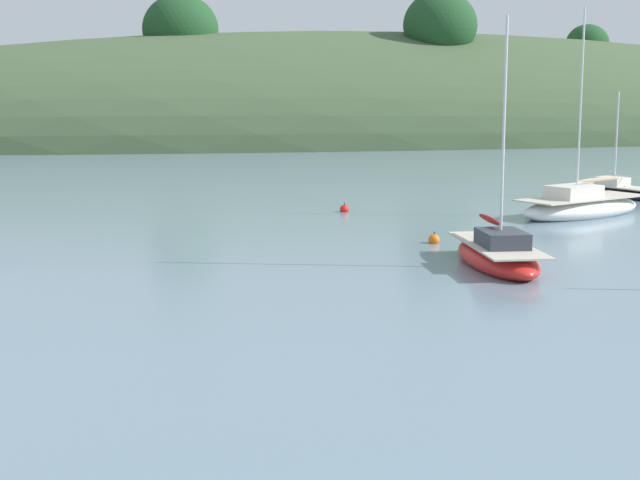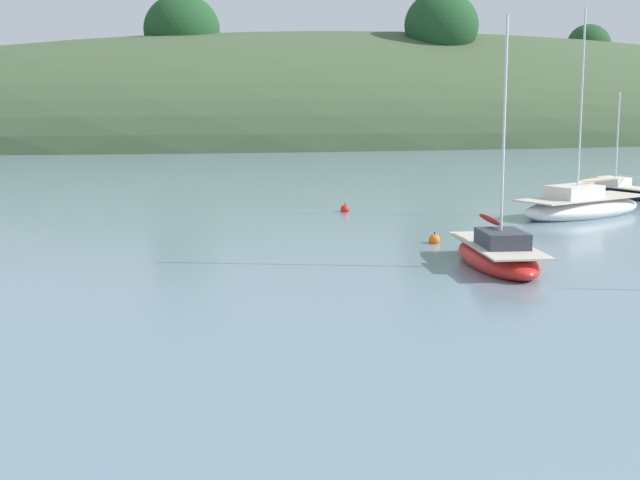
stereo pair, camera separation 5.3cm
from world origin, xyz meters
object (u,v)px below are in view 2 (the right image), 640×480
at_px(sailboat_grey_yawl, 581,207).
at_px(sailboat_white_near, 618,191).
at_px(mooring_buoy_outer, 434,240).
at_px(sailboat_teal_outer, 498,255).
at_px(mooring_buoy_channel, 345,209).

distance_m(sailboat_grey_yawl, sailboat_white_near, 8.66).
distance_m(sailboat_grey_yawl, mooring_buoy_outer, 10.79).
height_order(sailboat_grey_yawl, sailboat_white_near, sailboat_grey_yawl).
bearing_deg(mooring_buoy_outer, sailboat_grey_yawl, 31.38).
relative_size(sailboat_teal_outer, mooring_buoy_channel, 15.37).
relative_size(sailboat_grey_yawl, mooring_buoy_outer, 17.80).
height_order(mooring_buoy_channel, mooring_buoy_outer, same).
height_order(sailboat_white_near, sailboat_teal_outer, sailboat_teal_outer).
bearing_deg(mooring_buoy_outer, mooring_buoy_channel, 95.59).
height_order(sailboat_grey_yawl, mooring_buoy_outer, sailboat_grey_yawl).
relative_size(sailboat_white_near, mooring_buoy_outer, 10.76).
bearing_deg(sailboat_teal_outer, sailboat_grey_yawl, 50.05).
xyz_separation_m(mooring_buoy_channel, mooring_buoy_outer, (0.94, -9.63, 0.00)).
relative_size(sailboat_grey_yawl, sailboat_teal_outer, 1.16).
relative_size(sailboat_teal_outer, mooring_buoy_outer, 15.37).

